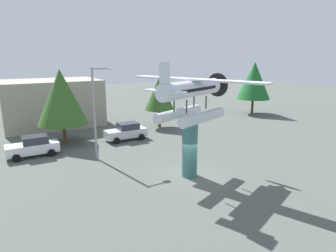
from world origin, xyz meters
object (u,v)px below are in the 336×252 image
at_px(tree_center_back, 159,93).
at_px(tree_far_east, 254,81).
at_px(display_pedestal, 190,149).
at_px(car_mid_silver, 126,131).
at_px(car_near_white, 33,146).
at_px(storefront_building, 52,103).
at_px(tree_east, 61,97).
at_px(floatplane_monument, 192,96).
at_px(streetlight_primary, 97,107).

xyz_separation_m(tree_center_back, tree_far_east, (16.05, 0.43, 0.81)).
relative_size(display_pedestal, car_mid_silver, 0.97).
distance_m(car_near_white, tree_center_back, 15.26).
bearing_deg(car_near_white, tree_center_back, -165.56).
bearing_deg(car_near_white, tree_far_east, -172.25).
distance_m(storefront_building, tree_east, 9.21).
distance_m(floatplane_monument, tree_east, 14.32).
distance_m(floatplane_monument, car_mid_silver, 12.02).
height_order(tree_east, tree_far_east, tree_far_east).
height_order(floatplane_monument, tree_far_east, floatplane_monument).
xyz_separation_m(storefront_building, tree_east, (-0.54, -9.02, 1.80)).
bearing_deg(tree_east, display_pedestal, -65.53).
xyz_separation_m(car_near_white, tree_east, (3.15, 2.60, 3.71)).
bearing_deg(tree_far_east, tree_center_back, -178.46).
relative_size(display_pedestal, storefront_building, 0.37).
bearing_deg(tree_center_back, car_near_white, -165.56).
bearing_deg(display_pedestal, floatplane_monument, 21.24).
relative_size(car_near_white, streetlight_primary, 0.56).
bearing_deg(car_mid_silver, display_pedestal, 91.03).
bearing_deg(tree_east, storefront_building, 86.58).
xyz_separation_m(floatplane_monument, car_mid_silver, (-0.32, 10.97, -4.88)).
distance_m(car_near_white, tree_far_east, 31.05).
xyz_separation_m(car_near_white, storefront_building, (3.69, 11.62, 1.90)).
relative_size(floatplane_monument, car_mid_silver, 2.40).
distance_m(car_mid_silver, tree_center_back, 7.15).
distance_m(floatplane_monument, tree_far_east, 25.80).
relative_size(display_pedestal, car_near_white, 0.97).
height_order(car_mid_silver, streetlight_primary, streetlight_primary).
relative_size(floatplane_monument, car_near_white, 2.40).
xyz_separation_m(display_pedestal, tree_far_east, (21.45, 14.53, 2.86)).
relative_size(display_pedestal, tree_far_east, 0.54).
bearing_deg(car_near_white, car_mid_silver, -175.88).
bearing_deg(car_mid_silver, car_near_white, 4.12).
relative_size(car_near_white, car_mid_silver, 1.00).
relative_size(display_pedestal, floatplane_monument, 0.41).
bearing_deg(display_pedestal, car_near_white, 131.09).
distance_m(streetlight_primary, storefront_building, 15.27).
relative_size(display_pedestal, tree_center_back, 0.67).
bearing_deg(streetlight_primary, tree_center_back, 36.48).
distance_m(display_pedestal, tree_far_east, 26.07).
xyz_separation_m(streetlight_primary, tree_far_east, (25.87, 7.69, 0.51)).
height_order(display_pedestal, car_mid_silver, display_pedestal).
height_order(floatplane_monument, storefront_building, floatplane_monument).
relative_size(floatplane_monument, streetlight_primary, 1.34).
distance_m(storefront_building, tree_far_east, 27.92).
bearing_deg(car_mid_silver, tree_center_back, -151.13).
height_order(floatplane_monument, car_mid_silver, floatplane_monument).
xyz_separation_m(storefront_building, tree_far_east, (26.82, -7.47, 2.12)).
height_order(display_pedestal, car_near_white, display_pedestal).
xyz_separation_m(floatplane_monument, tree_center_back, (5.27, 14.06, -1.67)).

